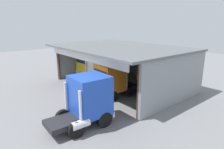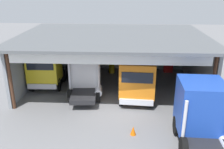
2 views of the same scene
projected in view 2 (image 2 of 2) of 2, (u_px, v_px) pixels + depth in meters
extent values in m
plane|color=slate|center=(110.00, 112.00, 17.58)|extent=(80.00, 80.00, 0.00)
cube|color=gray|center=(115.00, 48.00, 25.74)|extent=(14.57, 0.24, 4.53)
cube|color=gray|center=(31.00, 60.00, 21.61)|extent=(0.24, 9.58, 4.53)
cube|color=gray|center=(198.00, 63.00, 20.91)|extent=(0.24, 9.58, 4.53)
cube|color=slate|center=(113.00, 36.00, 19.87)|extent=(15.17, 10.76, 0.20)
cylinder|color=#4C2D1E|center=(10.00, 80.00, 17.26)|extent=(0.24, 0.24, 4.53)
cylinder|color=#4C2D1E|center=(213.00, 84.00, 16.59)|extent=(0.24, 0.24, 4.53)
cube|color=white|center=(109.00, 58.00, 15.66)|extent=(13.11, 0.12, 0.90)
cube|color=yellow|center=(44.00, 66.00, 20.61)|extent=(2.57, 2.22, 2.50)
cube|color=black|center=(40.00, 66.00, 19.42)|extent=(2.15, 0.10, 0.75)
cube|color=silver|center=(42.00, 86.00, 20.02)|extent=(2.40, 0.21, 0.44)
cube|color=#232326|center=(51.00, 74.00, 22.62)|extent=(1.95, 3.04, 0.36)
cylinder|color=silver|center=(61.00, 64.00, 21.79)|extent=(0.18, 0.18, 2.66)
cylinder|color=silver|center=(36.00, 64.00, 21.86)|extent=(0.18, 0.18, 2.66)
cylinder|color=silver|center=(38.00, 74.00, 22.33)|extent=(0.58, 1.21, 0.56)
cylinder|color=black|center=(58.00, 85.00, 20.70)|extent=(0.32, 1.15, 1.14)
cylinder|color=black|center=(32.00, 85.00, 20.77)|extent=(0.32, 1.15, 1.14)
cylinder|color=black|center=(63.00, 76.00, 22.65)|extent=(0.32, 1.15, 1.14)
cylinder|color=black|center=(39.00, 76.00, 22.72)|extent=(0.32, 1.15, 1.14)
cube|color=white|center=(85.00, 69.00, 19.90)|extent=(2.60, 2.30, 2.72)
cube|color=black|center=(86.00, 59.00, 20.74)|extent=(2.08, 0.21, 0.82)
cube|color=silver|center=(87.00, 80.00, 21.45)|extent=(2.34, 0.33, 0.44)
cube|color=#232326|center=(84.00, 94.00, 18.78)|extent=(2.07, 3.27, 0.36)
cylinder|color=silver|center=(70.00, 78.00, 18.84)|extent=(0.18, 0.18, 2.63)
cylinder|color=silver|center=(98.00, 77.00, 18.89)|extent=(0.18, 0.18, 2.63)
cylinder|color=silver|center=(99.00, 90.00, 19.04)|extent=(0.65, 1.24, 0.56)
cylinder|color=black|center=(74.00, 85.00, 20.84)|extent=(0.38, 1.05, 1.03)
cylinder|color=black|center=(99.00, 85.00, 20.88)|extent=(0.38, 1.05, 1.03)
cylinder|color=black|center=(70.00, 96.00, 18.82)|extent=(0.38, 1.05, 1.03)
cylinder|color=black|center=(98.00, 96.00, 18.87)|extent=(0.38, 1.05, 1.03)
cube|color=orange|center=(137.00, 78.00, 18.09)|extent=(2.70, 2.38, 2.62)
cube|color=black|center=(137.00, 78.00, 16.88)|extent=(2.18, 0.20, 0.78)
cube|color=silver|center=(136.00, 102.00, 17.51)|extent=(2.44, 0.32, 0.44)
cube|color=#232326|center=(137.00, 86.00, 20.07)|extent=(2.11, 3.05, 0.36)
cylinder|color=silver|center=(152.00, 74.00, 19.15)|extent=(0.18, 0.18, 2.99)
cylinder|color=silver|center=(123.00, 72.00, 19.40)|extent=(0.18, 0.18, 2.99)
cylinder|color=silver|center=(123.00, 86.00, 19.88)|extent=(0.64, 1.23, 0.56)
cylinder|color=black|center=(152.00, 100.00, 18.10)|extent=(0.37, 1.05, 1.03)
cylinder|color=black|center=(121.00, 99.00, 18.35)|extent=(0.37, 1.05, 1.03)
cylinder|color=black|center=(151.00, 89.00, 20.02)|extent=(0.37, 1.05, 1.03)
cylinder|color=black|center=(123.00, 88.00, 20.26)|extent=(0.37, 1.05, 1.03)
cube|color=#1E47B7|center=(200.00, 105.00, 13.70)|extent=(2.50, 2.55, 2.82)
cube|color=black|center=(196.00, 88.00, 14.69)|extent=(2.06, 0.13, 0.85)
cube|color=silver|center=(192.00, 117.00, 15.43)|extent=(2.30, 0.24, 0.44)
cube|color=#232326|center=(205.00, 147.00, 12.61)|extent=(1.92, 3.19, 0.36)
cylinder|color=silver|center=(184.00, 123.00, 12.62)|extent=(0.18, 0.18, 2.60)
cylinder|color=black|center=(177.00, 125.00, 14.83)|extent=(0.34, 1.17, 1.16)
cylinder|color=black|center=(213.00, 127.00, 14.66)|extent=(0.34, 1.17, 1.16)
cylinder|color=black|center=(183.00, 148.00, 12.76)|extent=(0.34, 1.17, 1.16)
cylinder|color=gold|center=(112.00, 68.00, 25.04)|extent=(0.58, 0.58, 0.94)
cube|color=red|center=(168.00, 67.00, 25.27)|extent=(0.90, 0.60, 1.00)
cone|color=orange|center=(133.00, 131.00, 14.82)|extent=(0.36, 0.36, 0.56)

